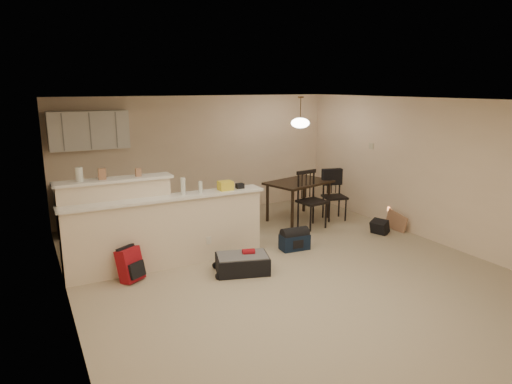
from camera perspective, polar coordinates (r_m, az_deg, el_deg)
room at (r=6.65m, az=3.55°, el=0.55°), size 7.00×7.02×2.50m
breakfast_bar at (r=7.04m, az=-13.18°, el=-4.46°), size 3.08×0.58×1.39m
upper_cabinets at (r=8.98m, az=-20.17°, el=7.26°), size 1.40×0.34×0.70m
kitchen_counter at (r=9.13m, az=-18.11°, el=-1.77°), size 1.80×0.60×0.90m
thermostat at (r=9.59m, az=14.21°, el=5.58°), size 0.02×0.12×0.12m
jar at (r=6.82m, az=-21.23°, el=2.05°), size 0.10×0.10×0.20m
cereal_box at (r=6.86m, az=-18.68°, el=2.15°), size 0.10×0.07×0.16m
small_box at (r=6.95m, az=-14.51°, el=2.40°), size 0.08×0.06×0.12m
bottle_a at (r=6.95m, az=-9.10°, el=0.71°), size 0.07×0.07×0.26m
bottle_b at (r=7.05m, az=-6.95°, el=0.62°), size 0.06×0.06×0.18m
bag_lump at (r=7.21m, az=-3.83°, el=0.81°), size 0.22×0.18×0.14m
pouch at (r=7.31m, az=-2.03°, el=0.77°), size 0.12×0.10×0.08m
dining_table at (r=9.31m, az=5.38°, el=0.75°), size 1.47×1.17×0.80m
pendant_lamp at (r=9.12m, az=5.55°, el=8.64°), size 0.36×0.36×0.62m
dining_chair_near at (r=8.84m, az=7.06°, el=-0.99°), size 0.54×0.52×1.10m
dining_chair_far at (r=9.46m, az=9.81°, el=-0.44°), size 0.53×0.51×1.01m
suitcase at (r=6.82m, az=-1.72°, el=-8.98°), size 0.87×0.69×0.26m
red_backpack at (r=6.74m, az=-15.47°, el=-8.75°), size 0.37×0.33×0.47m
navy_duffel at (r=7.75m, az=4.83°, el=-6.23°), size 0.50×0.30×0.26m
black_daypack at (r=8.82m, az=15.20°, el=-4.26°), size 0.29×0.35×0.26m
cardboard_sheet at (r=9.08m, az=17.12°, el=-3.55°), size 0.06×0.46×0.35m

